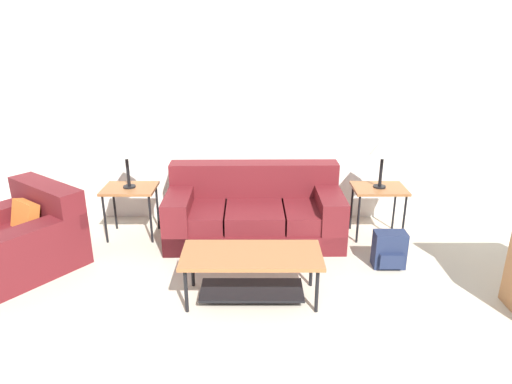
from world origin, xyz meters
name	(u,v)px	position (x,y,z in m)	size (l,w,h in m)	color
wall_back	(259,116)	(0.00, 4.06, 1.30)	(8.75, 0.06, 2.60)	silver
couch	(256,213)	(-0.03, 3.44, 0.29)	(1.98, 0.95, 0.82)	maroon
armchair	(24,240)	(-2.39, 2.77, 0.28)	(1.43, 1.43, 0.80)	maroon
coffee_table	(254,265)	(-0.05, 2.17, 0.33)	(1.23, 0.54, 0.45)	#935B33
side_table_left	(132,192)	(-1.45, 3.48, 0.54)	(0.59, 0.45, 0.60)	#935B33
side_table_right	(381,193)	(1.39, 3.48, 0.54)	(0.59, 0.45, 0.60)	#935B33
table_lamp_left	(128,147)	(-1.45, 3.48, 1.07)	(0.30, 0.30, 0.59)	black
table_lamp_right	(386,147)	(1.39, 3.48, 1.07)	(0.30, 0.30, 0.59)	black
backpack	(391,250)	(1.34, 2.74, 0.18)	(0.32, 0.26, 0.38)	#1E2847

